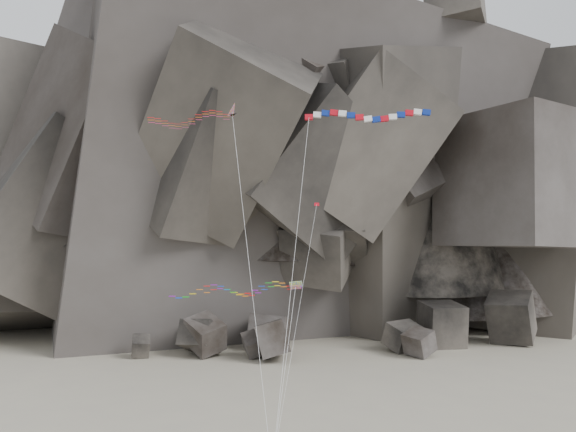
{
  "coord_description": "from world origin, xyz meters",
  "views": [
    {
      "loc": [
        -0.6,
        -53.08,
        18.11
      ],
      "look_at": [
        0.88,
        6.0,
        20.18
      ],
      "focal_mm": 35.0,
      "sensor_mm": 36.0,
      "label": 1
    }
  ],
  "objects_px": {
    "delta_kite": "(186,119)",
    "pennant_kite": "(307,260)",
    "parafoil_kite": "(229,290)",
    "banner_kite": "(367,116)"
  },
  "relations": [
    {
      "from": "banner_kite",
      "to": "parafoil_kite",
      "type": "bearing_deg",
      "value": -159.89
    },
    {
      "from": "delta_kite",
      "to": "parafoil_kite",
      "type": "distance_m",
      "value": 16.58
    },
    {
      "from": "delta_kite",
      "to": "pennant_kite",
      "type": "distance_m",
      "value": 17.57
    },
    {
      "from": "delta_kite",
      "to": "parafoil_kite",
      "type": "relative_size",
      "value": 2.34
    },
    {
      "from": "banner_kite",
      "to": "parafoil_kite",
      "type": "xyz_separation_m",
      "value": [
        -13.38,
        -3.72,
        -16.86
      ]
    },
    {
      "from": "parafoil_kite",
      "to": "pennant_kite",
      "type": "distance_m",
      "value": 7.77
    },
    {
      "from": "parafoil_kite",
      "to": "delta_kite",
      "type": "bearing_deg",
      "value": 179.64
    },
    {
      "from": "pennant_kite",
      "to": "parafoil_kite",
      "type": "bearing_deg",
      "value": 179.91
    },
    {
      "from": "banner_kite",
      "to": "pennant_kite",
      "type": "xyz_separation_m",
      "value": [
        -6.16,
        -2.67,
        -14.2
      ]
    },
    {
      "from": "delta_kite",
      "to": "pennant_kite",
      "type": "height_order",
      "value": "delta_kite"
    }
  ]
}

